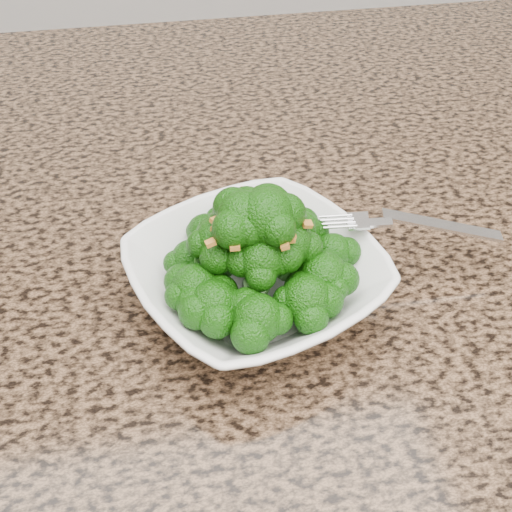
{
  "coord_description": "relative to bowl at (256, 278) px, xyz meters",
  "views": [
    {
      "loc": [
        -0.02,
        -0.21,
        1.3
      ],
      "look_at": [
        0.05,
        0.18,
        0.95
      ],
      "focal_mm": 45.0,
      "sensor_mm": 36.0,
      "label": 1
    }
  ],
  "objects": [
    {
      "name": "garlic_topping",
      "position": [
        0.0,
        0.0,
        0.11
      ],
      "size": [
        0.11,
        0.11,
        0.01
      ],
      "primitive_type": null,
      "color": "#C1802F",
      "rests_on": "broccoli_pile"
    },
    {
      "name": "broccoli_pile",
      "position": [
        0.0,
        0.0,
        0.06
      ],
      "size": [
        0.18,
        0.18,
        0.08
      ],
      "primitive_type": null,
      "color": "#144F09",
      "rests_on": "bowl"
    },
    {
      "name": "granite_counter",
      "position": [
        -0.05,
        0.12,
        -0.04
      ],
      "size": [
        1.64,
        1.04,
        0.03
      ],
      "primitive_type": "cube",
      "color": "brown",
      "rests_on": "cabinet"
    },
    {
      "name": "fork",
      "position": [
        0.11,
        0.02,
        0.03
      ],
      "size": [
        0.18,
        0.07,
        0.01
      ],
      "primitive_type": null,
      "rotation": [
        0.0,
        0.0,
        -0.21
      ],
      "color": "silver",
      "rests_on": "bowl"
    },
    {
      "name": "cabinet",
      "position": [
        -0.05,
        0.12,
        -0.49
      ],
      "size": [
        1.55,
        0.95,
        0.87
      ],
      "primitive_type": "cube",
      "color": "#341F15",
      "rests_on": "ground"
    },
    {
      "name": "bowl",
      "position": [
        0.0,
        0.0,
        0.0
      ],
      "size": [
        0.27,
        0.27,
        0.05
      ],
      "primitive_type": "imported",
      "rotation": [
        0.0,
        0.0,
        0.4
      ],
      "color": "white",
      "rests_on": "granite_counter"
    }
  ]
}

